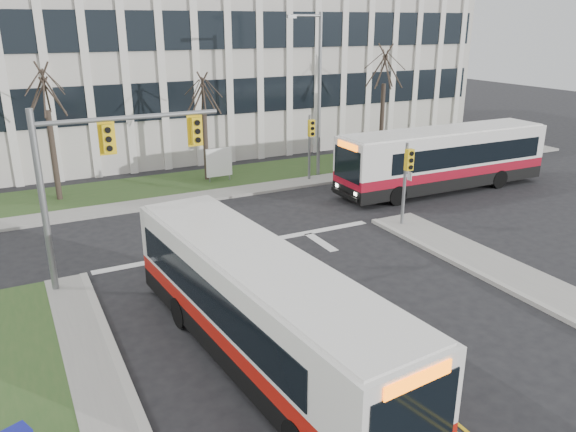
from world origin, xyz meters
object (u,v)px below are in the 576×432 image
Objects in this scene: streetlight at (317,87)px; directory_sign at (219,163)px; bus_cross at (443,160)px; bus_main at (259,311)px.

directory_sign is at bearing 166.77° from streetlight.
bus_main is at bearing -55.56° from bus_cross.
directory_sign is 12.31m from bus_cross.
streetlight is 8.07m from bus_cross.
directory_sign is 0.16× the size of bus_cross.
bus_cross reaches higher than directory_sign.
streetlight reaches higher than bus_cross.
bus_main is (-10.85, -15.88, -3.68)m from streetlight.
directory_sign is at bearing 67.74° from bus_main.
bus_cross is at bearing -33.35° from directory_sign.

